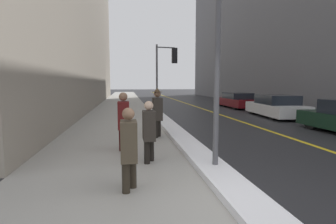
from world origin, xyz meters
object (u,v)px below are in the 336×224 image
Objects in this scene: traffic_light_near at (167,65)px; pedestrian_in_fedora at (157,110)px; pedestrian_in_glasses at (129,145)px; parked_car_maroon at (237,100)px; parked_car_white at (276,107)px; lamp_post at (217,55)px; pedestrian_with_shoulder_bag at (149,129)px; pedestrian_nearside at (124,118)px.

traffic_light_near reaches higher than pedestrian_in_fedora.
parked_car_maroon is (8.48, 14.80, -0.26)m from pedestrian_in_glasses.
pedestrian_in_fedora is 8.62m from parked_car_white.
traffic_light_near reaches higher than parked_car_maroon.
traffic_light_near is 2.39× the size of pedestrian_in_fedora.
lamp_post is 10.70m from parked_car_white.
lamp_post is at bearing 12.03° from pedestrian_in_fedora.
pedestrian_in_glasses is at bearing -17.08° from pedestrian_with_shoulder_bag.
pedestrian_in_fedora is at bearing 102.32° from lamp_post.
pedestrian_with_shoulder_bag is 1.41m from pedestrian_nearside.
parked_car_white is (5.88, -2.02, -2.41)m from traffic_light_near.
pedestrian_in_glasses is 0.33× the size of parked_car_white.
parked_car_maroon is at bearing 143.92° from pedestrian_nearside.
pedestrian_with_shoulder_bag is 0.90× the size of pedestrian_nearside.
pedestrian_in_glasses is at bearing 150.25° from parked_car_maroon.
pedestrian_nearside is (-2.53, -8.24, -2.09)m from traffic_light_near.
pedestrian_with_shoulder_bag is at bearing 24.94° from pedestrian_nearside.
lamp_post reaches higher than pedestrian_with_shoulder_bag.
lamp_post is 15.64m from parked_car_maroon.
pedestrian_in_fedora is at bearing 126.89° from parked_car_white.
parked_car_white is at bearing 133.49° from pedestrian_with_shoulder_bag.
lamp_post is 2.33× the size of pedestrian_in_fedora.
pedestrian_in_glasses is 17.06m from parked_car_maroon.
parked_car_maroon is (6.06, 3.68, -2.43)m from traffic_light_near.
parked_car_white reaches higher than parked_car_maroon.
pedestrian_nearside is 1.97m from pedestrian_in_fedora.
pedestrian_nearside is at bearing 144.28° from parked_car_maroon.
traffic_light_near is 8.87m from pedestrian_nearside.
pedestrian_with_shoulder_bag reaches higher than parked_car_maroon.
traffic_light_near is 2.82× the size of pedestrian_in_glasses.
pedestrian_nearside is at bearing -35.65° from pedestrian_in_fedora.
pedestrian_with_shoulder_bag is 0.33× the size of parked_car_white.
pedestrian_nearside is at bearing -155.06° from pedestrian_with_shoulder_bag.
pedestrian_with_shoulder_bag is (-1.35, 0.83, -1.66)m from lamp_post.
pedestrian_in_glasses is 12.31m from parked_car_white.
lamp_post reaches higher than pedestrian_in_glasses.
pedestrian_nearside reaches higher than pedestrian_in_glasses.
lamp_post is 2.59m from pedestrian_in_glasses.
traffic_light_near is 0.92× the size of parked_car_white.
lamp_post is at bearing 146.68° from parked_car_white.
pedestrian_with_shoulder_bag is at bearing -10.95° from pedestrian_in_fedora.
parked_car_maroon is (8.00, 13.19, -0.25)m from pedestrian_with_shoulder_bag.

